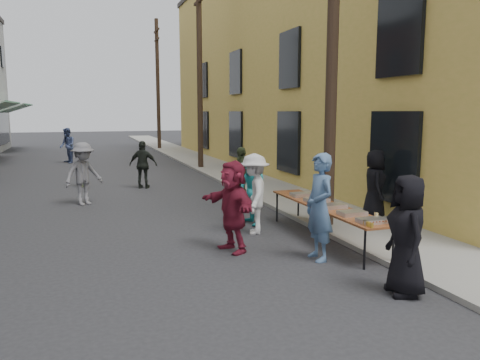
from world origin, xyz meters
TOP-DOWN VIEW (x-y plane):
  - ground at (0.00, 0.00)m, footprint 120.00×120.00m
  - sidewalk at (5.00, 15.00)m, footprint 2.20×60.00m
  - building_ochre at (11.10, 14.00)m, footprint 10.00×28.00m
  - utility_pole_near at (4.30, 3.00)m, footprint 0.26×0.26m
  - utility_pole_mid at (4.30, 15.00)m, footprint 0.26×0.26m
  - utility_pole_far at (4.30, 27.00)m, footprint 0.26×0.26m
  - serving_table at (3.74, 2.12)m, footprint 0.70×4.00m
  - catering_tray_sausage at (3.74, 0.47)m, footprint 0.50×0.33m
  - catering_tray_foil_b at (3.74, 1.12)m, footprint 0.50×0.33m
  - catering_tray_buns at (3.74, 1.82)m, footprint 0.50×0.33m
  - catering_tray_foil_d at (3.74, 2.52)m, footprint 0.50×0.33m
  - catering_tray_buns_end at (3.74, 3.22)m, footprint 0.50×0.33m
  - condiment_jar_a at (3.52, 0.17)m, footprint 0.07×0.07m
  - condiment_jar_b at (3.52, 0.27)m, footprint 0.07×0.07m
  - condiment_jar_c at (3.52, 0.37)m, footprint 0.07×0.07m
  - cup_stack at (3.94, 0.22)m, footprint 0.08×0.08m
  - guest_front_a at (3.40, -0.88)m, footprint 0.78×1.00m
  - guest_front_b at (2.98, 1.00)m, footprint 0.48×0.72m
  - guest_front_c at (2.72, 3.89)m, footprint 0.68×0.85m
  - guest_front_d at (2.52, 3.12)m, footprint 1.02×1.31m
  - guest_front_e at (3.40, 6.53)m, footprint 0.41×0.98m
  - guest_queue_back at (1.66, 2.02)m, footprint 0.90×1.73m
  - server at (5.60, 3.07)m, footprint 0.83×0.97m
  - passerby_left at (-1.01, 7.75)m, footprint 1.35×1.18m
  - passerby_mid at (1.01, 10.17)m, footprint 1.06×0.77m
  - passerby_right at (-1.02, 11.24)m, footprint 0.47×0.60m
  - passerby_far at (-1.69, 19.71)m, footprint 0.95×1.08m

SIDE VIEW (x-z plane):
  - ground at x=0.00m, z-range 0.00..0.00m
  - sidewalk at x=5.00m, z-range 0.00..0.10m
  - serving_table at x=3.74m, z-range 0.34..1.09m
  - passerby_right at x=-1.02m, z-range 0.00..1.45m
  - catering_tray_sausage at x=3.74m, z-range 0.75..0.83m
  - catering_tray_foil_b at x=3.74m, z-range 0.75..0.83m
  - catering_tray_buns at x=3.74m, z-range 0.75..0.83m
  - catering_tray_foil_d at x=3.74m, z-range 0.75..0.83m
  - catering_tray_buns_end at x=3.74m, z-range 0.75..0.83m
  - condiment_jar_a at x=3.52m, z-range 0.75..0.83m
  - condiment_jar_b at x=3.52m, z-range 0.75..0.83m
  - condiment_jar_c at x=3.52m, z-range 0.75..0.83m
  - cup_stack at x=3.94m, z-range 0.75..0.87m
  - guest_front_e at x=3.40m, z-range 0.00..1.66m
  - guest_front_c at x=2.72m, z-range 0.00..1.67m
  - passerby_mid at x=1.01m, z-range 0.00..1.68m
  - guest_queue_back at x=1.66m, z-range 0.00..1.78m
  - guest_front_d at x=2.52m, z-range 0.00..1.78m
  - guest_front_a at x=3.40m, z-range 0.00..1.80m
  - passerby_left at x=-1.01m, z-range 0.00..1.82m
  - passerby_far at x=-1.69m, z-range 0.00..1.85m
  - server at x=5.60m, z-range 0.10..1.79m
  - guest_front_b at x=2.98m, z-range 0.00..1.96m
  - utility_pole_near at x=4.30m, z-range 0.00..9.00m
  - utility_pole_mid at x=4.30m, z-range 0.00..9.00m
  - utility_pole_far at x=4.30m, z-range 0.00..9.00m
  - building_ochre at x=11.10m, z-range 0.00..10.00m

